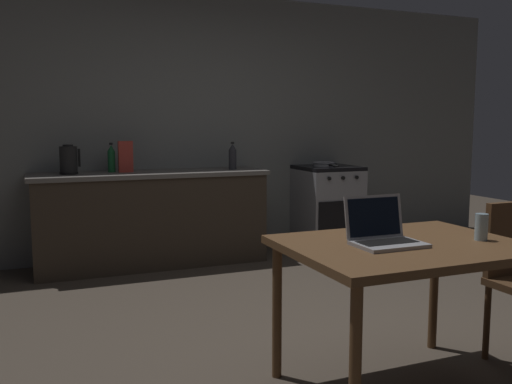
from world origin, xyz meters
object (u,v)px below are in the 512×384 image
Objects in this scene: dining_table at (404,258)px; cereal_box at (126,157)px; laptop at (384,235)px; bottle_b at (111,158)px; bottle at (233,156)px; stove_oven at (327,207)px; drinking_glass at (481,227)px; frying_pan at (324,164)px; electric_kettle at (69,160)px.

cereal_box is (-0.85, 2.98, 0.35)m from dining_table.
bottle_b is (-0.85, 3.03, 0.21)m from laptop.
bottle_b is (-1.13, 0.13, 0.00)m from bottle.
bottle is (-1.09, -0.05, 0.57)m from stove_oven.
laptop is 1.19× the size of bottle.
bottle is at bearing -3.94° from cereal_box.
laptop is 2.92m from bottle.
drinking_glass is at bearing -105.93° from stove_oven.
laptop reaches higher than frying_pan.
frying_pan is at bearing -155.12° from stove_oven.
bottle_b is at bearing 11.94° from electric_kettle.
laptop is 1.18× the size of bottle_b.
cereal_box reaches higher than laptop.
bottle is at bearing -6.53° from bottle_b.
cereal_box reaches higher than dining_table.
drinking_glass is 0.49× the size of bottle_b.
drinking_glass is at bearing -66.62° from bottle_b.
dining_table is 3.12m from cereal_box.
electric_kettle is 1.51m from bottle.
dining_table is 4.21× the size of bottle.
dining_table is 2.78× the size of frying_pan.
drinking_glass is (0.38, -0.09, 0.14)m from dining_table.
bottle is 1.04m from frying_pan.
bottle is at bearing -177.51° from stove_oven.
frying_pan is at bearing -1.38° from cereal_box.
stove_oven is 3.19m from drinking_glass.
drinking_glass is 3.32m from cereal_box.
laptop is (-1.37, -2.95, 0.36)m from stove_oven.
cereal_box is at bearing 178.62° from frying_pan.
stove_oven is 1.23m from bottle.
bottle_b is at bearing 177.88° from stove_oven.
cereal_box is at bearing 2.30° from electric_kettle.
frying_pan is (1.20, 2.93, 0.23)m from dining_table.
cereal_box is (-2.05, 0.05, 0.12)m from frying_pan.
electric_kettle reaches higher than dining_table.
frying_pan is 1.51× the size of bottle_b.
dining_table is at bearing -112.19° from frying_pan.
frying_pan is (-0.06, -0.03, 0.47)m from stove_oven.
dining_table is at bearing 166.39° from drinking_glass.
frying_pan is 1.43× the size of cereal_box.
bottle_b is at bearing 102.20° from laptop.
stove_oven is 2.16× the size of frying_pan.
electric_kettle is at bearing 179.95° from stove_oven.
stove_oven is 0.78× the size of dining_table.
laptop is 3.21m from frying_pan.
electric_kettle is at bearing 178.11° from bottle.
stove_oven is 2.76× the size of laptop.
bottle_b reaches higher than stove_oven.
bottle is 0.99× the size of bottle_b.
bottle_b is (0.38, 0.08, 0.00)m from electric_kettle.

